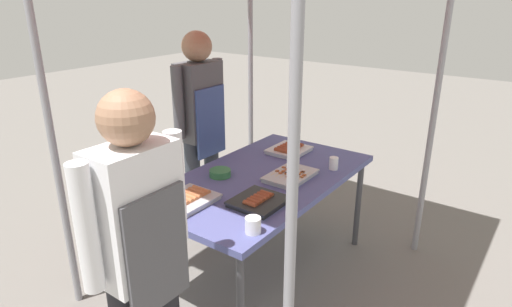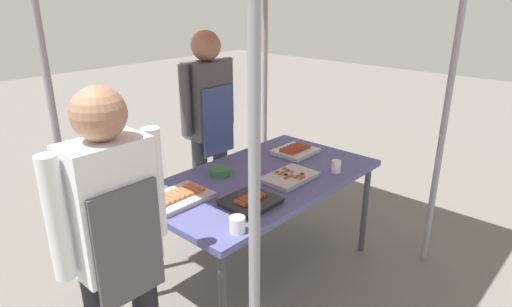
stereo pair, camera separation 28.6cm
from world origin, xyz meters
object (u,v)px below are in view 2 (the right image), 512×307
tray_pork_links (295,151)px  condiment_bowl (220,171)px  tray_grilled_sausages (251,201)px  customer_nearby (115,237)px  tray_spring_rolls (178,197)px  drink_cup_by_wok (237,225)px  drink_cup_near_edge (336,167)px  tray_meat_skewers (290,177)px  stall_table (262,184)px  vendor_woman (209,118)px

tray_pork_links → condiment_bowl: bearing=169.1°
tray_grilled_sausages → condiment_bowl: tray_grilled_sausages is taller
tray_pork_links → customer_nearby: (-1.70, -0.34, 0.16)m
tray_spring_rolls → drink_cup_by_wok: drink_cup_by_wok is taller
drink_cup_near_edge → tray_meat_skewers: bearing=152.2°
stall_table → drink_cup_near_edge: bearing=-40.1°
vendor_woman → stall_table: bearing=75.0°
drink_cup_by_wok → vendor_woman: vendor_woman is taller
stall_table → drink_cup_by_wok: 0.73m
tray_grilled_sausages → vendor_woman: size_ratio=0.18×
tray_grilled_sausages → drink_cup_near_edge: 0.74m
tray_meat_skewers → tray_grilled_sausages: bearing=-173.3°
stall_table → vendor_woman: bearing=75.0°
tray_pork_links → drink_cup_by_wok: (-1.11, -0.48, 0.02)m
tray_spring_rolls → drink_cup_near_edge: drink_cup_near_edge is taller
stall_table → tray_pork_links: 0.51m
vendor_woman → tray_meat_skewers: bearing=83.1°
tray_pork_links → drink_cup_near_edge: (-0.11, -0.43, 0.02)m
tray_spring_rolls → vendor_woman: size_ratio=0.22×
tray_spring_rolls → customer_nearby: bearing=-148.9°
tray_meat_skewers → condiment_bowl: condiment_bowl is taller
stall_table → tray_meat_skewers: tray_meat_skewers is taller
tray_pork_links → stall_table: bearing=-168.6°
tray_meat_skewers → customer_nearby: size_ratio=0.23×
tray_pork_links → drink_cup_by_wok: 1.21m
vendor_woman → condiment_bowl: bearing=54.2°
tray_spring_rolls → drink_cup_by_wok: (-0.02, -0.50, 0.02)m
tray_grilled_sausages → drink_cup_by_wok: size_ratio=3.51×
condiment_bowl → drink_cup_near_edge: drink_cup_near_edge is taller
tray_pork_links → tray_spring_rolls: size_ratio=0.82×
stall_table → customer_nearby: bearing=-168.7°
tray_grilled_sausages → drink_cup_near_edge: (0.73, -0.11, 0.02)m
drink_cup_near_edge → vendor_woman: (-0.20, 1.04, 0.18)m
vendor_woman → drink_cup_by_wok: bearing=53.6°
condiment_bowl → drink_cup_by_wok: (-0.45, -0.60, 0.02)m
stall_table → drink_cup_by_wok: (-0.61, -0.38, 0.09)m
condiment_bowl → vendor_woman: bearing=54.2°
tray_grilled_sausages → drink_cup_near_edge: size_ratio=3.39×
stall_table → drink_cup_near_edge: size_ratio=18.46×
tray_pork_links → vendor_woman: vendor_woman is taller
customer_nearby → tray_meat_skewers: bearing=3.3°
tray_grilled_sausages → customer_nearby: 0.88m
tray_meat_skewers → drink_cup_near_edge: size_ratio=4.11×
tray_meat_skewers → drink_cup_by_wok: 0.73m
condiment_bowl → stall_table: bearing=-54.5°
condiment_bowl → drink_cup_near_edge: 0.78m
tray_meat_skewers → drink_cup_near_edge: bearing=-27.8°
tray_grilled_sausages → tray_meat_skewers: (0.43, 0.05, -0.00)m
tray_grilled_sausages → drink_cup_near_edge: bearing=-8.5°
drink_cup_by_wok → customer_nearby: (-0.59, 0.13, 0.14)m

